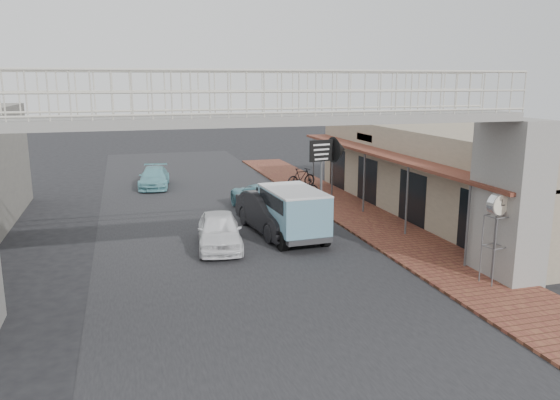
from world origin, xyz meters
TOP-DOWN VIEW (x-y plane):
  - ground at (0.00, 0.00)m, footprint 120.00×120.00m
  - road_strip at (0.00, 0.00)m, footprint 10.00×60.00m
  - sidewalk at (6.50, 3.00)m, footprint 3.00×40.00m
  - shophouse_row at (10.97, 4.00)m, footprint 7.20×18.00m
  - footbridge at (0.00, -4.00)m, footprint 16.40×2.40m
  - white_hatchback at (-0.50, 1.58)m, footprint 2.07×4.09m
  - dark_sedan at (2.03, 3.06)m, footprint 2.30×5.19m
  - angkot_curb at (2.50, 6.85)m, footprint 2.54×4.99m
  - angkot_far at (-2.11, 14.35)m, footprint 2.11×4.19m
  - angkot_van at (2.41, 1.92)m, footprint 2.11×4.24m
  - motorcycle_near at (5.30, 9.26)m, footprint 1.80×0.89m
  - motorcycle_far at (5.99, 11.50)m, footprint 1.93×0.98m
  - street_clock at (6.76, -4.57)m, footprint 0.71×0.61m
  - arrow_sign at (6.03, 6.25)m, footprint 2.05×1.34m

SIDE VIEW (x-z plane):
  - ground at x=0.00m, z-range 0.00..0.00m
  - road_strip at x=0.00m, z-range 0.00..0.01m
  - sidewalk at x=6.50m, z-range 0.00..0.10m
  - motorcycle_near at x=5.30m, z-range 0.10..1.01m
  - angkot_far at x=-2.11m, z-range 0.00..1.17m
  - motorcycle_far at x=5.99m, z-range 0.10..1.22m
  - white_hatchback at x=-0.50m, z-range 0.00..1.33m
  - angkot_curb at x=2.50m, z-range 0.00..1.35m
  - dark_sedan at x=2.03m, z-range 0.00..1.66m
  - angkot_van at x=2.41m, z-range 0.27..2.31m
  - shophouse_row at x=10.97m, z-range 0.01..4.01m
  - street_clock at x=6.76m, z-range 1.01..3.79m
  - arrow_sign at x=6.03m, z-range 1.15..4.57m
  - footbridge at x=0.00m, z-range 0.01..6.35m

